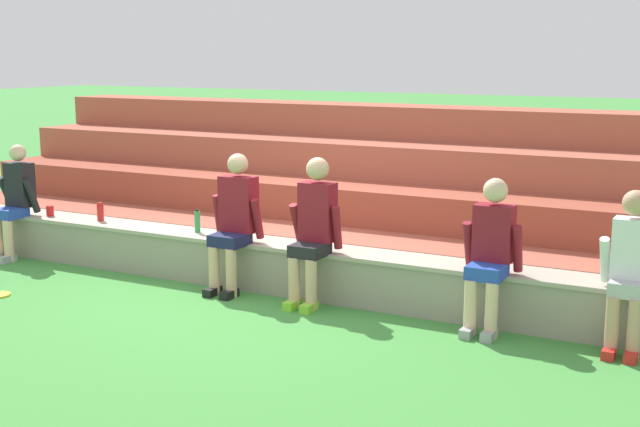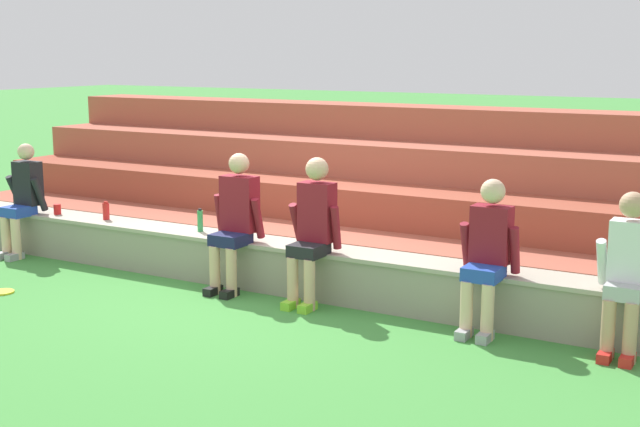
# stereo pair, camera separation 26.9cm
# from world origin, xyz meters

# --- Properties ---
(ground_plane) EXTENTS (80.00, 80.00, 0.00)m
(ground_plane) POSITION_xyz_m (0.00, 0.00, 0.00)
(ground_plane) COLOR #428E3D
(stone_seating_wall) EXTENTS (8.79, 0.49, 0.50)m
(stone_seating_wall) POSITION_xyz_m (0.00, 0.23, 0.27)
(stone_seating_wall) COLOR gray
(stone_seating_wall) RESTS_ON ground
(brick_bleachers) EXTENTS (10.57, 3.13, 1.71)m
(brick_bleachers) POSITION_xyz_m (0.00, 2.74, 0.64)
(brick_bleachers) COLOR #AC5641
(brick_bleachers) RESTS_ON ground
(person_far_left) EXTENTS (0.50, 0.55, 1.34)m
(person_far_left) POSITION_xyz_m (-3.30, -0.01, 0.71)
(person_far_left) COLOR beige
(person_far_left) RESTS_ON ground
(person_left_of_center) EXTENTS (0.55, 0.57, 1.41)m
(person_left_of_center) POSITION_xyz_m (-0.20, -0.00, 0.75)
(person_left_of_center) COLOR #DBAD89
(person_left_of_center) RESTS_ON ground
(person_center) EXTENTS (0.52, 0.57, 1.43)m
(person_center) POSITION_xyz_m (0.73, -0.02, 0.76)
(person_center) COLOR #DBAD89
(person_center) RESTS_ON ground
(person_right_of_center) EXTENTS (0.52, 0.57, 1.34)m
(person_right_of_center) POSITION_xyz_m (2.47, -0.01, 0.72)
(person_right_of_center) COLOR beige
(person_right_of_center) RESTS_ON ground
(person_far_right) EXTENTS (0.49, 0.49, 1.33)m
(person_far_right) POSITION_xyz_m (3.63, -0.03, 0.71)
(person_far_right) COLOR tan
(person_far_right) RESTS_ON ground
(water_bottle_near_left) EXTENTS (0.08, 0.08, 0.22)m
(water_bottle_near_left) POSITION_xyz_m (-2.20, 0.24, 0.60)
(water_bottle_near_left) COLOR red
(water_bottle_near_left) RESTS_ON stone_seating_wall
(water_bottle_mid_right) EXTENTS (0.06, 0.06, 0.25)m
(water_bottle_mid_right) POSITION_xyz_m (-0.84, 0.24, 0.62)
(water_bottle_mid_right) COLOR green
(water_bottle_mid_right) RESTS_ON stone_seating_wall
(plastic_cup_middle) EXTENTS (0.09, 0.09, 0.12)m
(plastic_cup_middle) POSITION_xyz_m (-2.94, 0.18, 0.56)
(plastic_cup_middle) COLOR red
(plastic_cup_middle) RESTS_ON stone_seating_wall
(plastic_cup_right_end) EXTENTS (0.08, 0.08, 0.10)m
(plastic_cup_right_end) POSITION_xyz_m (-0.51, 0.22, 0.55)
(plastic_cup_right_end) COLOR blue
(plastic_cup_right_end) RESTS_ON stone_seating_wall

